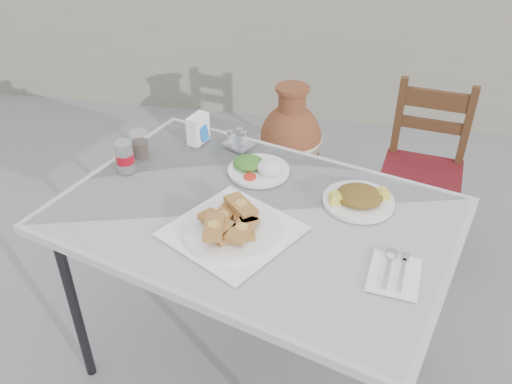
% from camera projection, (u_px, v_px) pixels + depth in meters
% --- Properties ---
extents(ground, '(80.00, 80.00, 0.00)m').
position_uv_depth(ground, '(286.00, 379.00, 2.23)').
color(ground, slate).
rests_on(ground, ground).
extents(cafe_table, '(1.54, 1.26, 0.81)m').
position_uv_depth(cafe_table, '(254.00, 224.00, 1.88)').
color(cafe_table, black).
rests_on(cafe_table, ground).
extents(pide_plate, '(0.50, 0.50, 0.08)m').
position_uv_depth(pide_plate, '(232.00, 223.00, 1.73)').
color(pide_plate, white).
rests_on(pide_plate, cafe_table).
extents(salad_rice_plate, '(0.23, 0.23, 0.06)m').
position_uv_depth(salad_rice_plate, '(258.00, 167.00, 2.03)').
color(salad_rice_plate, white).
rests_on(salad_rice_plate, cafe_table).
extents(salad_chopped_plate, '(0.25, 0.25, 0.05)m').
position_uv_depth(salad_chopped_plate, '(359.00, 198.00, 1.87)').
color(salad_chopped_plate, white).
rests_on(salad_chopped_plate, cafe_table).
extents(soda_can, '(0.07, 0.07, 0.12)m').
position_uv_depth(soda_can, '(125.00, 157.00, 2.02)').
color(soda_can, silver).
rests_on(soda_can, cafe_table).
extents(cola_glass, '(0.07, 0.07, 0.11)m').
position_uv_depth(cola_glass, '(140.00, 145.00, 2.12)').
color(cola_glass, white).
rests_on(cola_glass, cafe_table).
extents(napkin_holder, '(0.08, 0.11, 0.12)m').
position_uv_depth(napkin_holder, '(198.00, 129.00, 2.20)').
color(napkin_holder, white).
rests_on(napkin_holder, cafe_table).
extents(condiment_caddy, '(0.14, 0.13, 0.08)m').
position_uv_depth(condiment_caddy, '(238.00, 141.00, 2.19)').
color(condiment_caddy, silver).
rests_on(condiment_caddy, cafe_table).
extents(cutlery_napkin, '(0.17, 0.21, 0.01)m').
position_uv_depth(cutlery_napkin, '(394.00, 271.00, 1.59)').
color(cutlery_napkin, white).
rests_on(cutlery_napkin, cafe_table).
extents(chair, '(0.45, 0.45, 0.87)m').
position_uv_depth(chair, '(422.00, 170.00, 2.72)').
color(chair, '#35210E').
rests_on(chair, ground).
extents(terracotta_urn, '(0.38, 0.38, 0.66)m').
position_uv_depth(terracotta_urn, '(290.00, 142.00, 3.26)').
color(terracotta_urn, brown).
rests_on(terracotta_urn, ground).
extents(back_wall, '(6.00, 0.25, 1.20)m').
position_uv_depth(back_wall, '(336.00, 38.00, 3.92)').
color(back_wall, gray).
rests_on(back_wall, ground).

